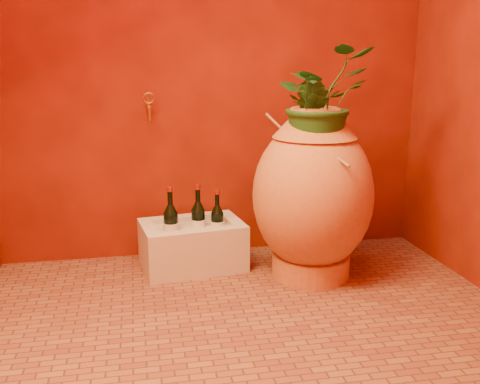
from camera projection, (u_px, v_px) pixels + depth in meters
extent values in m
plane|color=brown|center=(250.00, 326.00, 2.37)|extent=(2.50, 2.50, 0.00)
cube|color=#561104|center=(214.00, 41.00, 3.02)|extent=(2.50, 0.02, 2.50)
cylinder|color=#CB6F39|center=(310.00, 265.00, 2.92)|extent=(0.55, 0.55, 0.12)
ellipsoid|color=#CB6F39|center=(313.00, 195.00, 2.83)|extent=(0.84, 0.84, 0.80)
cone|color=#CB6F39|center=(315.00, 126.00, 2.74)|extent=(0.58, 0.58, 0.12)
torus|color=#CB6F39|center=(315.00, 112.00, 2.72)|extent=(0.36, 0.36, 0.05)
cylinder|color=olive|center=(302.00, 149.00, 2.70)|extent=(0.32, 0.33, 0.35)
cylinder|color=olive|center=(319.00, 144.00, 2.64)|extent=(0.19, 0.39, 0.17)
cylinder|color=olive|center=(339.00, 139.00, 2.69)|extent=(0.14, 0.30, 0.26)
cube|color=beige|center=(192.00, 247.00, 3.02)|extent=(0.60, 0.45, 0.23)
cube|color=beige|center=(189.00, 218.00, 3.14)|extent=(0.56, 0.15, 0.03)
cube|color=beige|center=(195.00, 234.00, 2.85)|extent=(0.56, 0.15, 0.03)
cube|color=beige|center=(148.00, 228.00, 2.95)|extent=(0.10, 0.24, 0.03)
cube|color=beige|center=(234.00, 223.00, 3.04)|extent=(0.10, 0.24, 0.03)
cylinder|color=black|center=(217.00, 227.00, 3.02)|extent=(0.07, 0.07, 0.17)
cone|color=black|center=(217.00, 209.00, 2.99)|extent=(0.07, 0.07, 0.05)
cylinder|color=black|center=(217.00, 199.00, 2.98)|extent=(0.02, 0.02, 0.07)
cylinder|color=maroon|center=(217.00, 192.00, 2.97)|extent=(0.03, 0.03, 0.02)
cylinder|color=silver|center=(217.00, 227.00, 3.02)|extent=(0.07, 0.07, 0.07)
cylinder|color=black|center=(171.00, 230.00, 2.94)|extent=(0.08, 0.08, 0.19)
cone|color=black|center=(170.00, 209.00, 2.91)|extent=(0.08, 0.08, 0.05)
cylinder|color=black|center=(170.00, 198.00, 2.89)|extent=(0.03, 0.03, 0.07)
cylinder|color=maroon|center=(170.00, 189.00, 2.88)|extent=(0.03, 0.03, 0.03)
cylinder|color=silver|center=(171.00, 230.00, 2.94)|extent=(0.08, 0.08, 0.08)
cylinder|color=black|center=(198.00, 226.00, 3.01)|extent=(0.08, 0.08, 0.19)
cone|color=black|center=(198.00, 206.00, 2.98)|extent=(0.08, 0.08, 0.05)
cylinder|color=black|center=(198.00, 195.00, 2.97)|extent=(0.03, 0.03, 0.07)
cylinder|color=maroon|center=(198.00, 187.00, 2.96)|extent=(0.03, 0.03, 0.03)
cylinder|color=silver|center=(198.00, 226.00, 3.01)|extent=(0.08, 0.08, 0.08)
cylinder|color=#AB7F27|center=(149.00, 107.00, 2.97)|extent=(0.02, 0.13, 0.02)
cylinder|color=#AB7F27|center=(150.00, 115.00, 2.92)|extent=(0.02, 0.02, 0.07)
torus|color=#AB7F27|center=(149.00, 98.00, 2.96)|extent=(0.07, 0.01, 0.07)
cylinder|color=#AB7F27|center=(149.00, 102.00, 2.97)|extent=(0.01, 0.01, 0.05)
imported|color=#1C4E1D|center=(320.00, 101.00, 2.68)|extent=(0.59, 0.55, 0.54)
imported|color=#1C4E1D|center=(308.00, 117.00, 2.68)|extent=(0.26, 0.25, 0.36)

